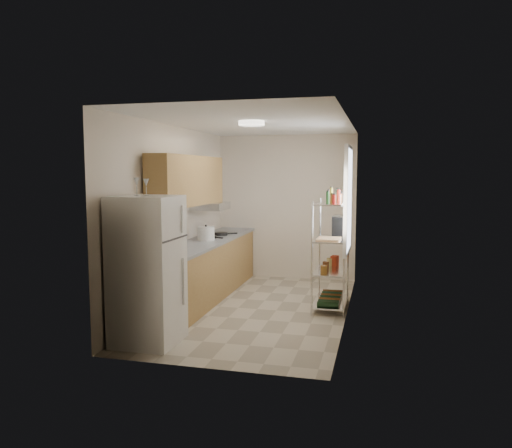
{
  "coord_description": "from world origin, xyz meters",
  "views": [
    {
      "loc": [
        1.66,
        -6.7,
        1.94
      ],
      "look_at": [
        -0.08,
        0.25,
        1.19
      ],
      "focal_mm": 35.0,
      "sensor_mm": 36.0,
      "label": 1
    }
  ],
  "objects": [
    {
      "name": "frying_pan_large",
      "position": [
        -0.94,
        0.65,
        0.92
      ],
      "size": [
        0.31,
        0.31,
        0.04
      ],
      "primitive_type": "cylinder",
      "rotation": [
        0.0,
        0.0,
        -0.38
      ],
      "color": "black",
      "rests_on": "counter_run"
    },
    {
      "name": "refrigerator",
      "position": [
        -0.87,
        -1.64,
        0.84
      ],
      "size": [
        0.69,
        0.69,
        1.67
      ],
      "primitive_type": "cube",
      "color": "silver",
      "rests_on": "ground"
    },
    {
      "name": "wine_glass_b",
      "position": [
        -0.85,
        -1.65,
        1.77
      ],
      "size": [
        0.07,
        0.07,
        0.19
      ],
      "primitive_type": null,
      "color": "silver",
      "rests_on": "refrigerator"
    },
    {
      "name": "bakers_rack",
      "position": [
        1.0,
        0.3,
        1.11
      ],
      "size": [
        0.45,
        0.9,
        1.73
      ],
      "color": "silver",
      "rests_on": "ground"
    },
    {
      "name": "window",
      "position": [
        1.23,
        0.35,
        1.55
      ],
      "size": [
        0.06,
        1.0,
        1.46
      ],
      "primitive_type": "cube",
      "color": "white",
      "rests_on": "room"
    },
    {
      "name": "rice_cooker",
      "position": [
        -0.9,
        0.41,
        1.0
      ],
      "size": [
        0.26,
        0.26,
        0.21
      ],
      "primitive_type": "cylinder",
      "color": "silver",
      "rests_on": "counter_run"
    },
    {
      "name": "counter_run",
      "position": [
        -0.92,
        0.44,
        0.45
      ],
      "size": [
        0.63,
        3.51,
        0.9
      ],
      "color": "#A27F45",
      "rests_on": "ground"
    },
    {
      "name": "wine_glass_a",
      "position": [
        -0.94,
        -1.7,
        1.78
      ],
      "size": [
        0.07,
        0.07,
        0.2
      ],
      "primitive_type": null,
      "color": "silver",
      "rests_on": "refrigerator"
    },
    {
      "name": "range_hood",
      "position": [
        -1.0,
        0.9,
        1.39
      ],
      "size": [
        0.5,
        0.6,
        0.12
      ],
      "primitive_type": "cube",
      "color": "#B7BABC",
      "rests_on": "room"
    },
    {
      "name": "room",
      "position": [
        0.0,
        0.0,
        1.3
      ],
      "size": [
        2.52,
        4.42,
        2.62
      ],
      "color": "#BBAF98",
      "rests_on": "ground"
    },
    {
      "name": "ceiling_dome",
      "position": [
        0.0,
        -0.3,
        2.57
      ],
      "size": [
        0.34,
        0.34,
        0.05
      ],
      "primitive_type": "cylinder",
      "color": "white",
      "rests_on": "room"
    },
    {
      "name": "espresso_machine",
      "position": [
        1.09,
        0.58,
        1.16
      ],
      "size": [
        0.19,
        0.27,
        0.31
      ],
      "primitive_type": "cube",
      "rotation": [
        0.0,
        0.0,
        -0.07
      ],
      "color": "black",
      "rests_on": "bakers_rack"
    },
    {
      "name": "storage_bag",
      "position": [
        1.03,
        0.63,
        0.63
      ],
      "size": [
        0.12,
        0.14,
        0.14
      ],
      "primitive_type": "cube",
      "rotation": [
        0.0,
        0.0,
        -0.25
      ],
      "color": "#AA2F15",
      "rests_on": "bakers_rack"
    },
    {
      "name": "cutting_board",
      "position": [
        0.99,
        0.08,
        1.02
      ],
      "size": [
        0.32,
        0.4,
        0.03
      ],
      "primitive_type": "cube",
      "rotation": [
        0.0,
        0.0,
        -0.02
      ],
      "color": "tan",
      "rests_on": "bakers_rack"
    },
    {
      "name": "frying_pan_small",
      "position": [
        -0.88,
        1.05,
        0.92
      ],
      "size": [
        0.3,
        0.3,
        0.05
      ],
      "primitive_type": "cylinder",
      "rotation": [
        0.0,
        0.0,
        0.51
      ],
      "color": "black",
      "rests_on": "counter_run"
    },
    {
      "name": "upper_cabinets",
      "position": [
        -1.05,
        0.1,
        1.81
      ],
      "size": [
        0.33,
        2.2,
        0.72
      ],
      "primitive_type": "cube",
      "color": "#A27F45",
      "rests_on": "room"
    }
  ]
}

